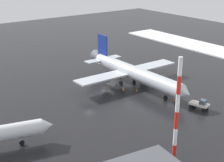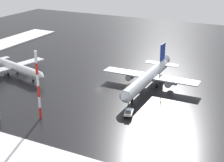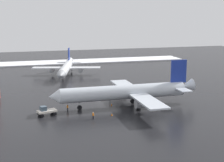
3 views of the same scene
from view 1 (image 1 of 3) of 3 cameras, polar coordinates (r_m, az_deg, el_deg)
The scene contains 9 objects.
ground_plane at distance 85.91m, azimuth -3.94°, elevation -3.70°, with size 240.00×240.00×0.00m, color black.
airplane_far_rear at distance 95.98m, azimuth 3.56°, elevation 1.43°, with size 33.29×40.28×12.00m.
pushback_tug at distance 84.76m, azimuth 14.44°, elevation -3.72°, with size 3.35×5.02×2.50m.
ground_crew_beside_wing at distance 91.19m, azimuth 1.92°, elevation -1.56°, with size 0.36×0.36×1.71m.
ground_crew_by_nose_gear at distance 86.34m, azimuth 10.44°, elevation -3.17°, with size 0.36×0.36×1.71m.
ground_crew_mid_apron at distance 95.10m, azimuth 11.75°, elevation -1.06°, with size 0.36×0.36×1.71m.
antenna_mast at distance 59.43m, azimuth 10.75°, elevation -5.02°, with size 0.70×0.70×19.32m.
traffic_cone_near_nose at distance 97.44m, azimuth 8.95°, elevation -0.80°, with size 0.36×0.36×0.55m, color orange.
traffic_cone_mid_line at distance 93.46m, azimuth 4.14°, elevation -1.52°, with size 0.36×0.36×0.55m, color orange.
Camera 1 is at (-41.98, -66.60, 34.39)m, focal length 55.00 mm.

